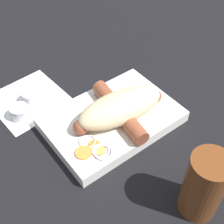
# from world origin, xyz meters

# --- Properties ---
(ground_plane) EXTENTS (3.00, 3.00, 0.00)m
(ground_plane) POSITION_xyz_m (0.00, 0.00, 0.00)
(ground_plane) COLOR black
(food_tray) EXTENTS (0.28, 0.19, 0.03)m
(food_tray) POSITION_xyz_m (0.00, 0.00, 0.01)
(food_tray) COLOR silver
(food_tray) RESTS_ON ground_plane
(bread_roll) EXTENTS (0.20, 0.10, 0.06)m
(bread_roll) POSITION_xyz_m (-0.01, 0.01, 0.06)
(bread_roll) COLOR beige
(bread_roll) RESTS_ON food_tray
(sausage) EXTENTS (0.21, 0.18, 0.03)m
(sausage) POSITION_xyz_m (-0.01, 0.01, 0.04)
(sausage) COLOR brown
(sausage) RESTS_ON food_tray
(pickled_veggies) EXTENTS (0.07, 0.08, 0.01)m
(pickled_veggies) POSITION_xyz_m (0.08, 0.06, 0.03)
(pickled_veggies) COLOR orange
(pickled_veggies) RESTS_ON food_tray
(napkin) EXTENTS (0.17, 0.17, 0.00)m
(napkin) POSITION_xyz_m (0.11, -0.18, 0.00)
(napkin) COLOR white
(napkin) RESTS_ON ground_plane
(condiment_cup_near) EXTENTS (0.04, 0.04, 0.03)m
(condiment_cup_near) POSITION_xyz_m (0.11, -0.17, 0.01)
(condiment_cup_near) COLOR silver
(condiment_cup_near) RESTS_ON ground_plane
(condiment_cup_far) EXTENTS (0.04, 0.04, 0.03)m
(condiment_cup_far) POSITION_xyz_m (0.15, -0.14, 0.01)
(condiment_cup_far) COLOR silver
(condiment_cup_far) RESTS_ON ground_plane
(drink_glass) EXTENTS (0.07, 0.07, 0.13)m
(drink_glass) POSITION_xyz_m (0.00, 0.24, 0.07)
(drink_glass) COLOR brown
(drink_glass) RESTS_ON ground_plane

